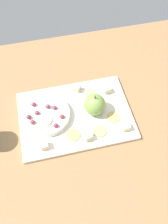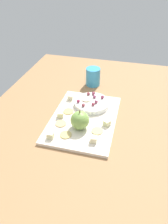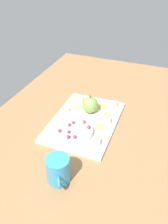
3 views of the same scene
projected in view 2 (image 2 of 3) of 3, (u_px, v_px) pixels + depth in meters
The scene contains 24 objects.
table at pixel (79, 127), 93.96cm from camera, with size 143.01×90.44×4.65cm, color #986E46.
platter at pixel (84, 119), 94.06cm from camera, with size 39.86×28.05×1.35cm, color silver.
serving_dish at pixel (92, 103), 100.52cm from camera, with size 16.52×16.52×2.31cm, color white.
apple_whole at pixel (80, 120), 85.84cm from camera, with size 7.76×7.76×7.76cm, color #7BA34B.
apple_stem at pixel (80, 111), 83.16cm from camera, with size 0.50×0.50×1.20cm, color brown.
cheese_cube_0 at pixel (50, 135), 82.54cm from camera, with size 2.48×2.48×2.48cm, color beige.
cheese_cube_1 at pixel (60, 115), 93.20cm from camera, with size 2.48×2.48×2.48cm, color beige.
cheese_cube_2 at pixel (70, 97), 104.61cm from camera, with size 2.48×2.48×2.48cm, color beige.
cheese_cube_3 at pixel (107, 123), 88.82cm from camera, with size 2.48×2.48×2.48cm, color beige.
cheese_cube_4 at pixel (94, 139), 80.74cm from camera, with size 2.48×2.48×2.48cm, color beige.
cracker_0 at pixel (68, 111), 96.92cm from camera, with size 4.71×4.71×0.40cm, color tan.
cracker_1 at pixel (66, 135), 84.28cm from camera, with size 4.71×4.71×0.40cm, color tan.
cracker_2 at pixel (97, 131), 86.11cm from camera, with size 4.71×4.71×0.40cm, color tan.
cracker_3 at pixel (61, 124), 89.90cm from camera, with size 4.71×4.71×0.40cm, color tan.
grape_0 at pixel (93, 93), 104.13cm from camera, with size 1.73×1.56×1.53cm, color #842F49.
grape_1 at pixel (83, 105), 96.04cm from camera, with size 1.73×1.56×1.52cm, color #943D48.
grape_2 at pixel (94, 97), 101.67cm from camera, with size 1.73×1.56×1.40cm, color #833656.
grape_3 at pixel (89, 94), 103.75cm from camera, with size 1.73×1.56×1.49cm, color brown.
grape_4 at pixel (102, 97), 101.45cm from camera, with size 1.73×1.56×1.50cm, color #8F334C.
grape_5 at pixel (93, 104), 96.64cm from camera, with size 1.73×1.56×1.43cm, color #993B4A.
grape_6 at pixel (78, 101), 98.58cm from camera, with size 1.73×1.56×1.56cm, color #992D4B.
grape_7 at pixel (96, 102), 98.12cm from camera, with size 1.73×1.56×1.58cm, color #8F3E54.
apple_slice_0 at pixel (87, 99), 100.63cm from camera, with size 4.42×4.42×0.60cm, color beige.
cup at pixel (93, 77), 117.31cm from camera, with size 10.38×7.86×9.87cm.
Camera 2 is at (68.58, 19.80, 63.83)cm, focal length 33.87 mm.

